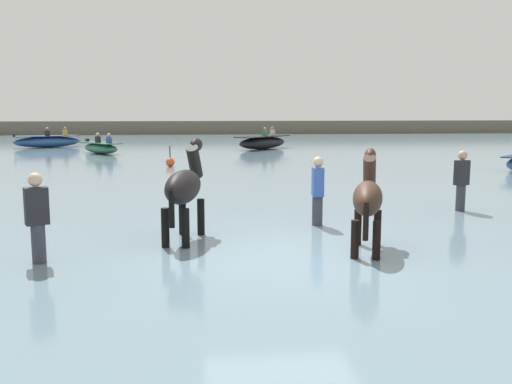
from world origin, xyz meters
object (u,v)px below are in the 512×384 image
object	(u,v)px
boat_mid_outer	(101,148)
horse_lead_black	(185,189)
boat_near_port	(47,141)
boat_distant_east	(263,142)
person_wading_close	(38,225)
person_onlooker_right	(318,197)
horse_trailing_dark_bay	(368,200)
channel_buoy	(170,162)
person_wading_mid	(461,186)

from	to	relation	value
boat_mid_outer	horse_lead_black	bearing A→B (deg)	-76.19
boat_near_port	boat_distant_east	distance (m)	12.31
boat_near_port	person_wading_close	distance (m)	25.99
person_wading_close	person_onlooker_right	bearing A→B (deg)	26.51
person_onlooker_right	horse_trailing_dark_bay	bearing A→B (deg)	-79.10
horse_lead_black	boat_near_port	xyz separation A→B (m)	(-8.49, 23.89, -0.54)
boat_distant_east	boat_mid_outer	xyz separation A→B (m)	(-8.27, -2.40, -0.07)
boat_distant_east	boat_mid_outer	size ratio (longest dim) A/B	1.27
boat_near_port	horse_trailing_dark_bay	bearing A→B (deg)	-65.48
boat_near_port	person_onlooker_right	world-z (taller)	person_onlooker_right
horse_lead_black	channel_buoy	size ratio (longest dim) A/B	2.54
horse_trailing_dark_bay	boat_mid_outer	world-z (taller)	horse_trailing_dark_bay
boat_mid_outer	person_onlooker_right	size ratio (longest dim) A/B	1.69
horse_trailing_dark_bay	boat_distant_east	distance (m)	22.53
horse_trailing_dark_bay	boat_near_port	world-z (taller)	horse_trailing_dark_bay
person_onlooker_right	person_wading_close	size ratio (longest dim) A/B	1.00
horse_lead_black	boat_mid_outer	xyz separation A→B (m)	(-4.69, 19.09, -0.59)
horse_trailing_dark_bay	person_wading_mid	bearing A→B (deg)	46.89
person_onlooker_right	person_wading_mid	size ratio (longest dim) A/B	1.00
person_wading_close	boat_mid_outer	bearing A→B (deg)	97.32
person_wading_mid	person_wading_close	bearing A→B (deg)	-156.22
person_wading_close	person_wading_mid	bearing A→B (deg)	23.78
boat_distant_east	channel_buoy	size ratio (longest dim) A/B	4.42
horse_lead_black	person_wading_close	xyz separation A→B (m)	(-2.07, -1.29, -0.32)
boat_distant_east	boat_near_port	bearing A→B (deg)	168.76
horse_trailing_dark_bay	person_wading_mid	world-z (taller)	horse_trailing_dark_bay
boat_near_port	person_wading_mid	bearing A→B (deg)	-56.38
person_wading_mid	channel_buoy	bearing A→B (deg)	124.04
boat_mid_outer	person_wading_close	xyz separation A→B (m)	(2.62, -20.38, 0.27)
person_wading_mid	boat_distant_east	bearing A→B (deg)	96.89
boat_mid_outer	boat_near_port	bearing A→B (deg)	128.37
horse_lead_black	person_wading_mid	world-z (taller)	horse_lead_black
boat_distant_east	boat_mid_outer	bearing A→B (deg)	-163.80
horse_lead_black	boat_near_port	world-z (taller)	horse_lead_black
boat_near_port	channel_buoy	xyz separation A→B (m)	(7.56, -11.53, -0.16)
person_wading_mid	channel_buoy	distance (m)	12.24
person_wading_mid	channel_buoy	size ratio (longest dim) A/B	2.07
boat_mid_outer	person_wading_mid	bearing A→B (deg)	-57.84
channel_buoy	person_wading_mid	bearing A→B (deg)	-55.96
boat_near_port	channel_buoy	bearing A→B (deg)	-56.75
boat_mid_outer	person_wading_close	world-z (taller)	person_wading_close
boat_distant_east	person_wading_mid	size ratio (longest dim) A/B	2.14
horse_lead_black	boat_distant_east	world-z (taller)	horse_lead_black
person_onlooker_right	channel_buoy	xyz separation A→B (m)	(-3.42, 11.38, -0.38)
horse_trailing_dark_bay	person_wading_close	bearing A→B (deg)	-176.87
boat_distant_east	person_wading_close	distance (m)	23.47
boat_mid_outer	horse_trailing_dark_bay	bearing A→B (deg)	-69.39
person_onlooker_right	person_wading_mid	distance (m)	3.64
person_wading_close	channel_buoy	xyz separation A→B (m)	(1.14, 13.65, -0.38)
person_onlooker_right	person_wading_close	bearing A→B (deg)	-153.49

